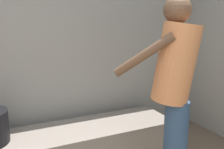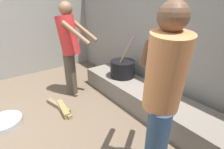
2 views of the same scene
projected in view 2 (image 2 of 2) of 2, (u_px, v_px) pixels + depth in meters
block_enclosure_rear at (157, 36)px, 2.81m from camera, size 5.10×0.20×2.14m
hearth_ledge at (144, 98)px, 2.69m from camera, size 2.67×0.60×0.33m
cooking_pot_main at (122, 69)px, 3.02m from camera, size 0.45×0.45×0.75m
cook_in_orange_shirt at (162, 93)px, 1.31m from camera, size 0.71×0.69×1.61m
cook_in_red_shirt at (69, 45)px, 2.79m from camera, size 0.73×0.63×1.62m
metal_mixing_bowl at (4, 123)px, 2.29m from camera, size 0.47×0.47×0.10m
firewood_pile at (61, 108)px, 2.63m from camera, size 0.68×0.21×0.09m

